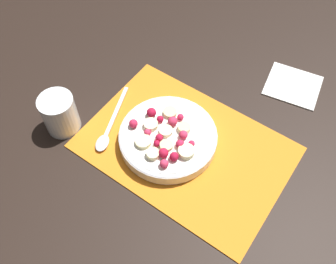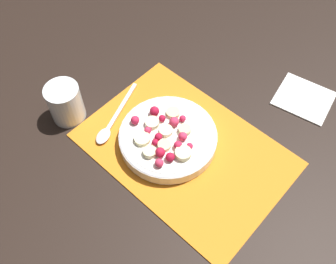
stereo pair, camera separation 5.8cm
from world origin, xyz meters
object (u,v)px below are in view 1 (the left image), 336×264
Objects in this scene: spoon at (107,132)px; napkin at (293,85)px; fruit_bowl at (168,137)px; drinking_glass at (60,114)px.

napkin is (0.29, 0.38, -0.01)m from spoon.
fruit_bowl reaches higher than spoon.
spoon is at bearing -155.22° from fruit_bowl.
spoon is (-0.13, -0.06, -0.02)m from fruit_bowl.
napkin is at bearing 63.56° from fruit_bowl.
spoon is at bearing -127.09° from napkin.
fruit_bowl is 0.14m from spoon.
spoon is at bearing 22.65° from drinking_glass.
fruit_bowl is 2.32× the size of drinking_glass.
fruit_bowl is 0.36m from napkin.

